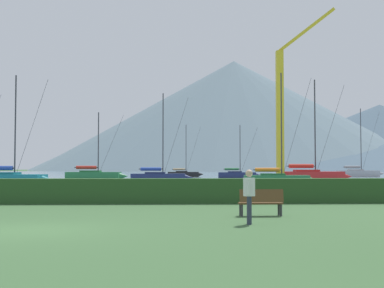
{
  "coord_description": "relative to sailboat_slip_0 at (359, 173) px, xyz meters",
  "views": [
    {
      "loc": [
        3.87,
        -14.56,
        1.7
      ],
      "look_at": [
        6.72,
        53.62,
        4.8
      ],
      "focal_mm": 49.36,
      "sensor_mm": 36.0,
      "label": 1
    }
  ],
  "objects": [
    {
      "name": "ground_plane",
      "position": [
        -40.29,
        -85.94,
        -0.76
      ],
      "size": [
        1000.0,
        1000.0,
        0.0
      ],
      "primitive_type": "plane",
      "color": "#385B33"
    },
    {
      "name": "harbor_water",
      "position": [
        -40.29,
        51.06,
        -0.76
      ],
      "size": [
        320.0,
        246.0,
        0.0
      ],
      "primitive_type": "cube",
      "color": "slate",
      "rests_on": "ground_plane"
    },
    {
      "name": "hedge_line",
      "position": [
        -40.29,
        -74.94,
        -0.16
      ],
      "size": [
        80.0,
        1.2,
        1.19
      ],
      "primitive_type": "cube",
      "color": "#284C23",
      "rests_on": "ground_plane"
    },
    {
      "name": "sailboat_slip_0",
      "position": [
        0.0,
        0.0,
        0.0
      ],
      "size": [
        9.03,
        3.36,
        13.21
      ],
      "rotation": [
        0.0,
        0.0,
        -0.1
      ],
      "color": "#9E9EA3",
      "rests_on": "harbor_water"
    },
    {
      "name": "sailboat_slip_1",
      "position": [
        -46.73,
        -27.96,
        -0.07
      ],
      "size": [
        8.49,
        3.0,
        9.31
      ],
      "rotation": [
        0.0,
        0.0,
        -0.07
      ],
      "color": "#236B38",
      "rests_on": "harbor_water"
    },
    {
      "name": "sailboat_slip_2",
      "position": [
        -25.24,
        -13.61,
        -0.17
      ],
      "size": [
        7.23,
        2.67,
        8.8
      ],
      "rotation": [
        0.0,
        0.0,
        -0.09
      ],
      "color": "navy",
      "rests_on": "harbor_water"
    },
    {
      "name": "sailboat_slip_4",
      "position": [
        -51.77,
        -49.2,
        -0.09
      ],
      "size": [
        8.17,
        3.64,
        10.64
      ],
      "rotation": [
        0.0,
        0.0,
        -0.19
      ],
      "color": "#19707A",
      "rests_on": "harbor_water"
    },
    {
      "name": "sailboat_slip_5",
      "position": [
        -33.75,
        0.9,
        -0.18
      ],
      "size": [
        6.92,
        2.46,
        10.03
      ],
      "rotation": [
        0.0,
        0.0,
        -0.08
      ],
      "color": "black",
      "rests_on": "harbor_water"
    },
    {
      "name": "sailboat_slip_7",
      "position": [
        -18.92,
        -35.7,
        0.02
      ],
      "size": [
        9.24,
        2.85,
        12.73
      ],
      "rotation": [
        0.0,
        0.0,
        -0.02
      ],
      "color": "red",
      "rests_on": "harbor_water"
    },
    {
      "name": "sailboat_slip_9",
      "position": [
        -25.93,
        -49.31,
        -0.14
      ],
      "size": [
        7.32,
        2.68,
        11.07
      ],
      "rotation": [
        0.0,
        0.0,
        -0.09
      ],
      "color": "#236B38",
      "rests_on": "harbor_water"
    },
    {
      "name": "sailboat_slip_10",
      "position": [
        -37.72,
        -37.01,
        -0.13
      ],
      "size": [
        7.5,
        2.45,
        10.7
      ],
      "rotation": [
        0.0,
        0.0,
        -0.04
      ],
      "color": "navy",
      "rests_on": "harbor_water"
    },
    {
      "name": "park_bench_near_path",
      "position": [
        -33.2,
        -81.91,
        -0.23
      ],
      "size": [
        1.57,
        0.53,
        0.95
      ],
      "rotation": [
        0.0,
        0.0,
        0.03
      ],
      "color": "brown",
      "rests_on": "ground_plane"
    },
    {
      "name": "person_standing_walker",
      "position": [
        -34.02,
        -84.58,
        0.21
      ],
      "size": [
        0.36,
        0.56,
        1.65
      ],
      "rotation": [
        0.0,
        0.0,
        -0.19
      ],
      "color": "#2D3347",
      "rests_on": "ground_plane"
    },
    {
      "name": "dock_crane",
      "position": [
        -23.38,
        -39.85,
        6.3
      ],
      "size": [
        7.64,
        2.0,
        20.62
      ],
      "color": "#333338",
      "rests_on": "ground_plane"
    },
    {
      "name": "distant_hill_west_ridge",
      "position": [
        106.26,
        251.57,
        21.63
      ],
      "size": [
        227.14,
        227.14,
        44.78
      ],
      "primitive_type": "cone",
      "color": "#425666",
      "rests_on": "ground_plane"
    },
    {
      "name": "distant_hill_central_peak",
      "position": [
        6.06,
        273.12,
        32.51
      ],
      "size": [
        276.58,
        276.58,
        66.53
      ],
      "primitive_type": "cone",
      "color": "slate",
      "rests_on": "ground_plane"
    },
    {
      "name": "distant_hill_east_ridge",
      "position": [
        6.09,
        247.41,
        35.76
      ],
      "size": [
        257.66,
        257.66,
        73.05
      ],
      "primitive_type": "cone",
      "color": "slate",
      "rests_on": "ground_plane"
    },
    {
      "name": "distant_hill_far_shoulder",
      "position": [
        47.37,
        273.66,
        19.53
      ],
      "size": [
        329.42,
        329.42,
        40.57
      ],
      "primitive_type": "cone",
      "color": "#425666",
      "rests_on": "ground_plane"
    }
  ]
}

